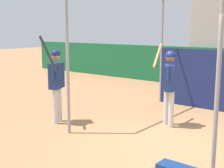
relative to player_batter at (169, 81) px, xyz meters
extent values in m
plane|color=#A8754C|center=(0.63, -1.08, -1.09)|extent=(60.00, 60.00, 0.00)
cube|color=maroon|center=(-1.30, 5.82, 0.54)|extent=(0.45, 0.40, 0.10)
cube|color=maroon|center=(-1.30, 6.00, 0.77)|extent=(0.45, 0.06, 0.40)
cube|color=maroon|center=(-1.30, 6.62, 0.94)|extent=(0.45, 0.40, 0.10)
cube|color=maroon|center=(-1.30, 6.80, 1.17)|extent=(0.45, 0.06, 0.40)
cylinder|color=gray|center=(-1.44, -1.87, 0.50)|extent=(0.07, 0.07, 3.18)
cylinder|color=gray|center=(1.83, -1.87, 0.50)|extent=(0.07, 0.07, 3.18)
cylinder|color=gray|center=(-1.44, 2.11, 0.50)|extent=(0.07, 0.07, 3.18)
cube|color=navy|center=(0.20, 2.09, -0.23)|extent=(3.20, 0.03, 1.72)
cylinder|color=silver|center=(0.11, -0.06, -0.66)|extent=(0.18, 0.18, 0.86)
cylinder|color=silver|center=(-0.09, 0.05, -0.66)|extent=(0.18, 0.18, 0.86)
cube|color=navy|center=(0.01, 0.00, 0.07)|extent=(0.39, 0.47, 0.61)
sphere|color=brown|center=(0.01, 0.00, 0.55)|extent=(0.21, 0.21, 0.21)
sphere|color=navy|center=(0.01, 0.00, 0.59)|extent=(0.23, 0.23, 0.23)
cylinder|color=navy|center=(0.08, -0.22, 0.21)|extent=(0.09, 0.09, 0.33)
cylinder|color=navy|center=(-0.13, 0.17, 0.21)|extent=(0.09, 0.09, 0.33)
cylinder|color=#AD7F4C|center=(-0.37, 0.08, 0.58)|extent=(0.28, 0.73, 0.55)
sphere|color=#AD7F4C|center=(-0.03, 0.19, 0.33)|extent=(0.08, 0.08, 0.08)
cylinder|color=silver|center=(-2.30, -1.39, -0.65)|extent=(0.17, 0.17, 0.87)
cylinder|color=silver|center=(-2.21, -1.59, -0.65)|extent=(0.17, 0.17, 0.87)
cube|color=navy|center=(-2.25, -1.49, 0.08)|extent=(0.39, 0.52, 0.61)
sphere|color=#A37556|center=(-2.25, -1.49, 0.56)|extent=(0.22, 0.22, 0.22)
sphere|color=navy|center=(-2.25, -1.49, 0.61)|extent=(0.23, 0.23, 0.23)
cylinder|color=navy|center=(-2.32, -1.24, 0.22)|extent=(0.09, 0.09, 0.34)
cylinder|color=navy|center=(-2.11, -1.70, 0.22)|extent=(0.09, 0.09, 0.34)
cylinder|color=black|center=(-2.11, -1.84, 0.65)|extent=(0.58, 0.07, 0.80)
sphere|color=black|center=(-2.10, -1.58, 0.27)|extent=(0.08, 0.08, 0.08)
sphere|color=white|center=(-0.73, 1.54, -1.05)|extent=(0.07, 0.07, 0.07)
camera|label=1|loc=(3.49, -6.45, 1.19)|focal=50.00mm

